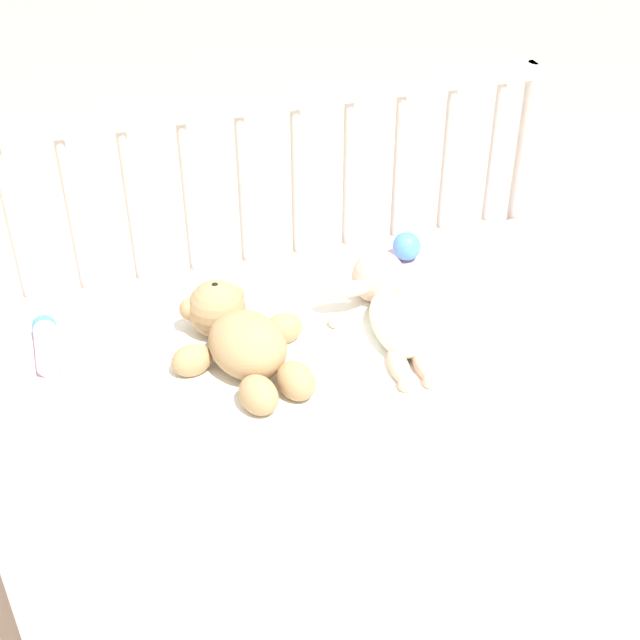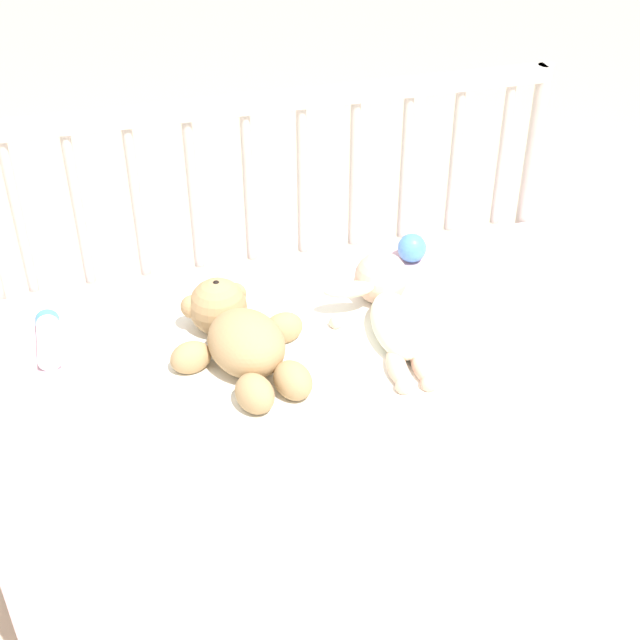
{
  "view_description": "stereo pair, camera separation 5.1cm",
  "coord_description": "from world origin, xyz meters",
  "px_view_note": "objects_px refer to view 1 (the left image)",
  "views": [
    {
      "loc": [
        -0.44,
        -1.38,
        1.56
      ],
      "look_at": [
        0.0,
        -0.01,
        0.52
      ],
      "focal_mm": 50.0,
      "sensor_mm": 36.0,
      "label": 1
    },
    {
      "loc": [
        -0.39,
        -1.39,
        1.56
      ],
      "look_at": [
        0.0,
        -0.01,
        0.52
      ],
      "focal_mm": 50.0,
      "sensor_mm": 36.0,
      "label": 2
    }
  ],
  "objects_px": {
    "baby": "(390,307)",
    "baby_bottle": "(46,342)",
    "toy_ball": "(407,246)",
    "teddy_bear": "(240,338)"
  },
  "relations": [
    {
      "from": "baby",
      "to": "baby_bottle",
      "type": "xyz_separation_m",
      "value": [
        -0.68,
        0.13,
        -0.02
      ]
    },
    {
      "from": "toy_ball",
      "to": "baby_bottle",
      "type": "xyz_separation_m",
      "value": [
        -0.82,
        -0.1,
        -0.01
      ]
    },
    {
      "from": "teddy_bear",
      "to": "baby_bottle",
      "type": "bearing_deg",
      "value": 158.2
    },
    {
      "from": "baby_bottle",
      "to": "teddy_bear",
      "type": "bearing_deg",
      "value": -21.8
    },
    {
      "from": "baby",
      "to": "teddy_bear",
      "type": "bearing_deg",
      "value": -176.41
    },
    {
      "from": "teddy_bear",
      "to": "toy_ball",
      "type": "distance_m",
      "value": 0.52
    },
    {
      "from": "teddy_bear",
      "to": "baby_bottle",
      "type": "relative_size",
      "value": 2.14
    },
    {
      "from": "toy_ball",
      "to": "teddy_bear",
      "type": "bearing_deg",
      "value": -151.25
    },
    {
      "from": "baby",
      "to": "baby_bottle",
      "type": "height_order",
      "value": "baby"
    },
    {
      "from": "baby",
      "to": "toy_ball",
      "type": "xyz_separation_m",
      "value": [
        0.13,
        0.23,
        -0.01
      ]
    }
  ]
}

